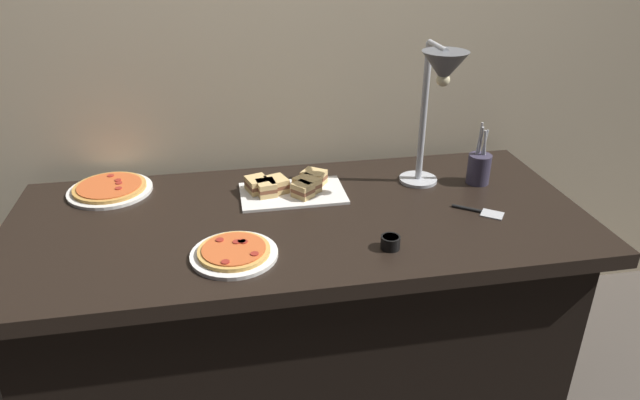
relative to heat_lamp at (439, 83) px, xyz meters
The scene contains 10 objects.
ground_plane 1.26m from the heat_lamp, behind, with size 8.00×8.00×0.00m, color #4C443D.
back_wall 0.64m from the heat_lamp, 138.05° to the left, with size 4.40×0.04×2.40m, color #C6B593.
buffet_table 0.92m from the heat_lamp, behind, with size 1.90×0.84×0.76m.
heat_lamp is the anchor object (origin of this frame).
pizza_plate_front 0.85m from the heat_lamp, 157.69° to the right, with size 0.26×0.26×0.03m.
pizza_plate_center 1.20m from the heat_lamp, 168.54° to the left, with size 0.30×0.30×0.03m.
sandwich_platter 0.62m from the heat_lamp, 169.02° to the left, with size 0.37×0.22×0.06m.
sauce_cup_near 0.56m from the heat_lamp, 126.51° to the right, with size 0.06×0.06×0.04m.
utensil_holder 0.41m from the heat_lamp, 16.72° to the left, with size 0.08×0.08×0.23m.
serving_spatula 0.45m from the heat_lamp, 53.34° to the right, with size 0.16×0.13×0.01m.
Camera 1 is at (-0.23, -1.64, 1.65)m, focal length 31.89 mm.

